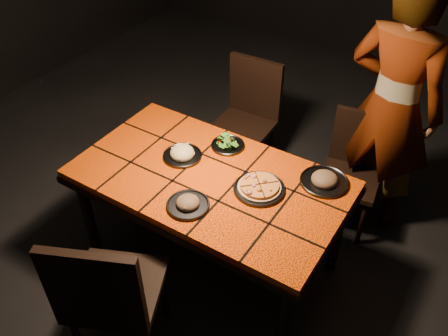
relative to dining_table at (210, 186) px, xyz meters
The scene contains 11 objects.
room_shell 0.83m from the dining_table, ahead, with size 6.04×7.04×3.08m.
dining_table is the anchor object (origin of this frame).
chair_near 0.86m from the dining_table, 92.31° to the right, with size 0.61×0.61×1.03m.
chair_far_left 1.03m from the dining_table, 106.78° to the left, with size 0.45×0.45×0.96m.
chair_far_right 1.09m from the dining_table, 55.58° to the left, with size 0.44×0.44×0.86m.
diner 1.29m from the dining_table, 55.04° to the left, with size 0.67×0.44×1.83m, color brown.
plate_pizza 0.33m from the dining_table, 10.02° to the left, with size 0.35×0.35×0.04m.
plate_pasta 0.27m from the dining_table, 165.41° to the left, with size 0.24×0.24×0.08m.
plate_salad 0.33m from the dining_table, 101.50° to the left, with size 0.22×0.22×0.07m.
plate_mushroom_a 0.29m from the dining_table, 81.48° to the right, with size 0.24×0.24×0.08m.
plate_mushroom_b 0.68m from the dining_table, 27.52° to the left, with size 0.28×0.28×0.09m.
Camera 1 is at (1.21, -1.74, 2.58)m, focal length 38.00 mm.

